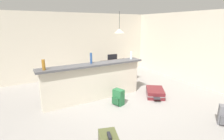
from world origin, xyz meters
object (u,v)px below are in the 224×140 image
at_px(bottle_amber, 44,65).
at_px(backpack_green, 118,97).
at_px(dining_chair_near_partition, 127,71).
at_px(pendant_lamp, 119,31).
at_px(bottle_blue, 91,58).
at_px(dining_table, 118,64).
at_px(dining_chair_far_side, 111,64).
at_px(bottle_clear, 131,55).
at_px(suitcase_flat_maroon, 155,93).

relative_size(bottle_amber, backpack_green, 0.59).
bearing_deg(dining_chair_near_partition, pendant_lamp, 91.33).
xyz_separation_m(bottle_amber, bottle_blue, (1.22, 0.10, 0.02)).
xyz_separation_m(dining_table, dining_chair_far_side, (0.03, 0.57, -0.13)).
xyz_separation_m(dining_chair_near_partition, dining_chair_far_side, (0.05, 1.16, 0.00)).
bearing_deg(dining_table, bottle_clear, -102.99).
bearing_deg(dining_table, suitcase_flat_maroon, -84.89).
relative_size(dining_chair_near_partition, dining_chair_far_side, 1.00).
relative_size(dining_chair_far_side, suitcase_flat_maroon, 1.08).
height_order(bottle_amber, bottle_clear, bottle_amber).
distance_m(bottle_amber, pendant_lamp, 3.02).
distance_m(dining_chair_near_partition, pendant_lamp, 1.41).
xyz_separation_m(bottle_blue, bottle_clear, (1.28, -0.05, -0.03)).
bearing_deg(suitcase_flat_maroon, pendant_lamp, 96.61).
xyz_separation_m(pendant_lamp, backpack_green, (-1.04, -1.65, -1.64)).
bearing_deg(dining_chair_far_side, suitcase_flat_maroon, -86.72).
bearing_deg(bottle_blue, bottle_amber, -175.33).
distance_m(bottle_clear, suitcase_flat_maroon, 1.32).
xyz_separation_m(bottle_amber, pendant_lamp, (2.73, 1.10, 0.67)).
relative_size(bottle_amber, bottle_blue, 0.86).
bearing_deg(dining_chair_far_side, pendant_lamp, -95.24).
distance_m(bottle_blue, pendant_lamp, 1.92).
distance_m(dining_chair_near_partition, suitcase_flat_maroon, 1.31).
bearing_deg(dining_chair_near_partition, bottle_blue, -161.45).
bearing_deg(bottle_amber, dining_chair_near_partition, 12.54).
height_order(dining_table, dining_chair_far_side, dining_chair_far_side).
distance_m(bottle_amber, dining_chair_far_side, 3.37).
relative_size(bottle_blue, dining_chair_near_partition, 0.31).
xyz_separation_m(bottle_clear, suitcase_flat_maroon, (0.43, -0.67, -1.05)).
bearing_deg(bottle_clear, dining_table, 77.01).
xyz_separation_m(dining_table, backpack_green, (-1.08, -1.74, -0.44)).
bearing_deg(dining_chair_far_side, bottle_blue, -133.24).
xyz_separation_m(suitcase_flat_maroon, backpack_green, (-1.24, 0.07, 0.09)).
bearing_deg(bottle_clear, backpack_green, -143.78).
bearing_deg(dining_table, bottle_blue, -144.66).
bearing_deg(bottle_clear, dining_chair_far_side, 80.44).
bearing_deg(bottle_blue, backpack_green, -54.42).
bearing_deg(dining_table, bottle_amber, -156.64).
height_order(bottle_amber, suitcase_flat_maroon, bottle_amber).
distance_m(dining_table, backpack_green, 2.10).
relative_size(bottle_amber, dining_table, 0.22).
bearing_deg(backpack_green, pendant_lamp, 57.63).
bearing_deg(dining_chair_far_side, dining_table, -92.52).
distance_m(dining_chair_near_partition, backpack_green, 1.60).
bearing_deg(bottle_blue, pendant_lamp, 33.44).
bearing_deg(suitcase_flat_maroon, bottle_amber, 168.05).
xyz_separation_m(pendant_lamp, suitcase_flat_maroon, (0.20, -1.72, -1.73)).
distance_m(bottle_clear, backpack_green, 1.39).
height_order(bottle_amber, backpack_green, bottle_amber).
relative_size(bottle_blue, dining_chair_far_side, 0.31).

